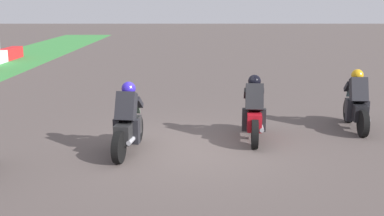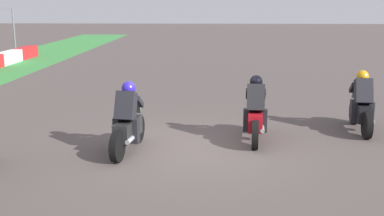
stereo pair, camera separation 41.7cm
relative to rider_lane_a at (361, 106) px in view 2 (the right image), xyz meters
name	(u,v)px [view 2 (the right image)]	position (x,y,z in m)	size (l,w,h in m)	color
ground_plane	(192,148)	(-1.56, 4.13, -0.62)	(120.00, 120.00, 0.00)	#534845
rider_lane_a	(361,106)	(0.00, 0.00, 0.00)	(2.04, 0.55, 1.51)	black
rider_lane_b	(255,114)	(-0.91, 2.69, 0.00)	(2.04, 0.55, 1.51)	black
rider_lane_c	(128,123)	(-1.88, 5.48, 0.00)	(2.04, 0.59, 1.51)	black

